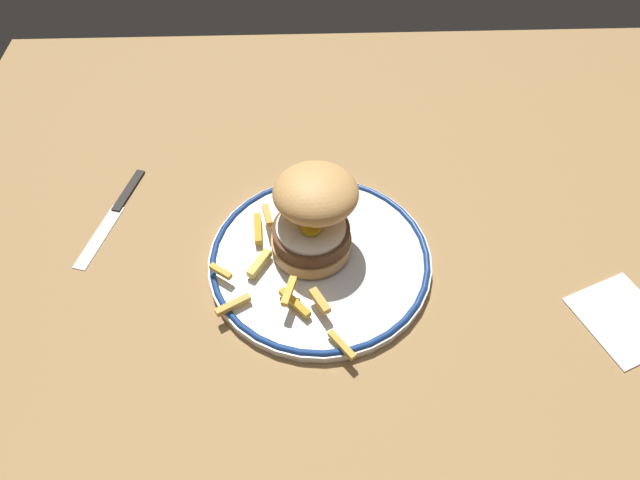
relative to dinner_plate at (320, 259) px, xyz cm
name	(u,v)px	position (x,y,z in cm)	size (l,w,h in cm)	color
ground_plane	(355,275)	(4.46, -0.62, -2.84)	(118.55, 107.15, 4.00)	#9C7748
dinner_plate	(320,259)	(0.00, 0.00, 0.00)	(27.85, 27.85, 1.60)	silver
burger	(314,213)	(-0.68, 2.30, 6.10)	(11.97, 12.89, 10.60)	tan
fries_pile	(275,276)	(-5.41, -3.68, 1.66)	(16.83, 21.31, 2.48)	gold
knife	(117,208)	(-27.38, 10.03, -0.58)	(6.41, 17.72, 0.70)	black
napkin	(624,319)	(35.20, -9.48, -0.64)	(9.42, 10.41, 0.40)	white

